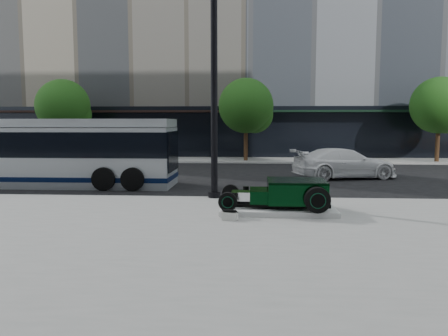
# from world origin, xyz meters

# --- Properties ---
(ground) EXTENTS (120.00, 120.00, 0.00)m
(ground) POSITION_xyz_m (0.00, 0.00, 0.00)
(ground) COLOR black
(ground) RESTS_ON ground
(sidewalk_near) EXTENTS (70.00, 17.00, 0.12)m
(sidewalk_near) POSITION_xyz_m (0.00, -10.50, 0.06)
(sidewalk_near) COLOR gray
(sidewalk_near) RESTS_ON ground
(sidewalk_far) EXTENTS (70.00, 4.00, 0.12)m
(sidewalk_far) POSITION_xyz_m (0.00, 14.00, 0.06)
(sidewalk_far) COLOR gray
(sidewalk_far) RESTS_ON ground
(street_trees) EXTENTS (29.80, 3.80, 5.70)m
(street_trees) POSITION_xyz_m (1.15, 13.07, 3.77)
(street_trees) COLOR black
(street_trees) RESTS_ON sidewalk_far
(display_plinth) EXTENTS (3.40, 1.80, 0.15)m
(display_plinth) POSITION_xyz_m (2.23, -4.51, 0.20)
(display_plinth) COLOR silver
(display_plinth) RESTS_ON sidewalk_near
(hot_rod) EXTENTS (3.22, 2.00, 0.81)m
(hot_rod) POSITION_xyz_m (2.56, -4.51, 0.70)
(hot_rod) COLOR black
(hot_rod) RESTS_ON display_plinth
(info_plaque) EXTENTS (0.45, 0.38, 0.31)m
(info_plaque) POSITION_xyz_m (0.86, -5.73, 0.24)
(info_plaque) COLOR silver
(info_plaque) RESTS_ON sidewalk_near
(lamppost) EXTENTS (0.43, 0.43, 7.88)m
(lamppost) POSITION_xyz_m (0.12, -2.20, 3.76)
(lamppost) COLOR black
(lamppost) RESTS_ON sidewalk_near
(transit_bus) EXTENTS (12.12, 2.88, 2.92)m
(transit_bus) POSITION_xyz_m (-7.96, 1.10, 1.49)
(transit_bus) COLOR #B1B7BB
(transit_bus) RESTS_ON ground
(white_sedan) EXTENTS (5.50, 3.28, 1.49)m
(white_sedan) POSITION_xyz_m (6.04, 4.48, 0.75)
(white_sedan) COLOR white
(white_sedan) RESTS_ON ground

